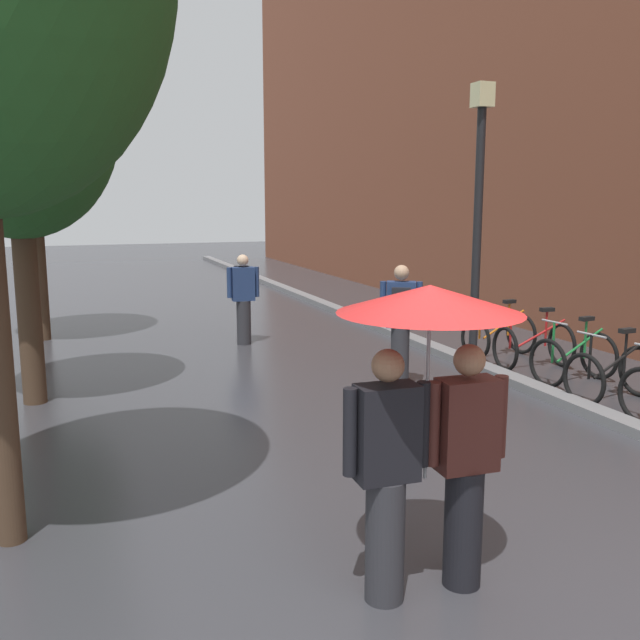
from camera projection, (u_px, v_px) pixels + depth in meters
The scene contains 13 objects.
ground_plane at pixel (562, 629), 4.24m from camera, with size 80.00×80.00×0.00m, color #38383D.
building_facade at pixel (640, 64), 15.91m from camera, with size 8.00×36.00×11.42m, color brown.
kerb_strip at pixel (369, 322), 14.56m from camera, with size 0.30×36.00×0.12m, color slate.
street_tree_1 at pixel (15, 120), 8.38m from camera, with size 2.47×2.47×5.07m.
street_tree_2 at pixel (30, 152), 12.47m from camera, with size 2.78×2.78×4.98m.
parked_bicycle_1 at pixel (613, 373), 8.98m from camera, with size 1.14×0.80×0.96m.
parked_bicycle_2 at pixel (574, 358), 9.88m from camera, with size 1.16×0.83×0.96m.
parked_bicycle_3 at pixel (534, 345), 10.74m from camera, with size 1.12×0.76×0.96m.
parked_bicycle_4 at pixel (499, 335), 11.56m from camera, with size 1.17×0.85×0.96m.
couple_under_umbrella at pixel (428, 387), 4.42m from camera, with size 1.19×1.19×2.08m.
street_lamp_post at pixel (478, 213), 9.43m from camera, with size 0.24×0.24×4.15m.
pedestrian_walking_midground at pixel (401, 323), 9.61m from camera, with size 0.54×0.43×1.73m.
pedestrian_walking_far at pixel (243, 297), 12.50m from camera, with size 0.59×0.35×1.65m.
Camera 1 is at (-2.73, -3.09, 2.60)m, focal length 38.63 mm.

